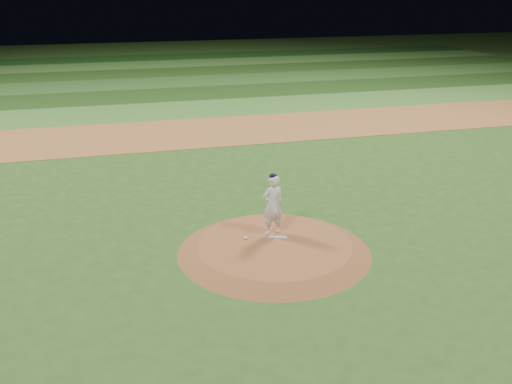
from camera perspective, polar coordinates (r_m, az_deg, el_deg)
ground at (r=16.36m, az=1.84°, el=-5.99°), size 120.00×120.00×0.00m
infield_dirt_band at (r=29.25m, az=-6.17°, el=5.95°), size 70.00×6.00×0.02m
outfield_stripe_0 at (r=34.55m, az=-7.66°, el=8.14°), size 70.00×5.00×0.02m
outfield_stripe_1 at (r=39.42m, az=-8.68°, el=9.61°), size 70.00×5.00×0.02m
outfield_stripe_2 at (r=44.31m, az=-9.47°, el=10.76°), size 70.00×5.00×0.02m
outfield_stripe_3 at (r=49.23m, az=-10.11°, el=11.67°), size 70.00×5.00×0.02m
outfield_stripe_4 at (r=54.16m, az=-10.64°, el=12.42°), size 70.00×5.00×0.02m
outfield_stripe_5 at (r=59.11m, az=-11.09°, el=13.04°), size 70.00×5.00×0.02m
pitchers_mound at (r=16.31m, az=1.84°, el=-5.59°), size 5.50×5.50×0.25m
pitching_rubber at (r=16.63m, az=2.22°, el=-4.53°), size 0.53×0.30×0.03m
rosin_bag at (r=16.53m, az=-1.05°, el=-4.60°), size 0.12×0.12×0.06m
pitcher_on_mound at (r=16.52m, az=1.68°, el=-1.27°), size 0.74×0.57×1.87m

